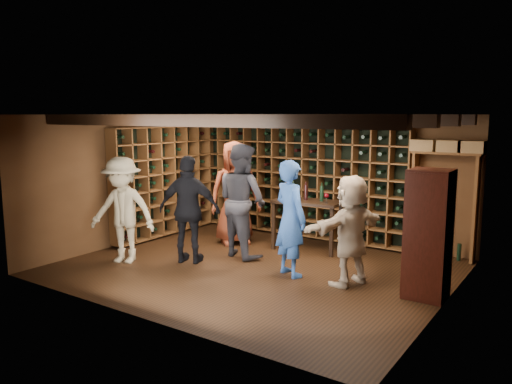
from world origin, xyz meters
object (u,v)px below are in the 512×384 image
Objects in this scene: display_cabinet at (428,237)px; man_blue_shirt at (291,218)px; guest_red_floral at (235,193)px; guest_woman_black at (189,210)px; guest_beige at (351,230)px; man_grey_suit at (242,200)px; guest_khaki at (123,210)px; tasting_table at (307,207)px.

display_cabinet is 2.05m from man_blue_shirt.
guest_woman_black is (0.14, -1.48, -0.09)m from guest_red_floral.
guest_red_floral is 1.22× the size of guest_beige.
guest_beige is at bearing -69.22° from guest_red_floral.
guest_woman_black reaches higher than man_blue_shirt.
guest_beige is (2.21, -0.34, -0.18)m from man_grey_suit.
guest_woman_black is 1.11× the size of guest_beige.
guest_woman_black is (-0.49, -0.84, -0.09)m from man_grey_suit.
man_blue_shirt is 0.99× the size of guest_woman_black.
guest_khaki reaches higher than display_cabinet.
guest_khaki is (-1.45, -1.45, -0.10)m from man_grey_suit.
guest_woman_black is (-3.80, -0.57, 0.06)m from display_cabinet.
tasting_table is (-1.45, 1.35, -0.00)m from guest_beige.
guest_woman_black is 2.23m from tasting_table.
display_cabinet is 0.97× the size of guest_khaki.
display_cabinet is 3.84m from guest_woman_black.
man_grey_suit is 1.54× the size of tasting_table.
guest_woman_black is at bearing -134.85° from guest_red_floral.
man_grey_suit reaches higher than guest_khaki.
tasting_table is (1.39, 0.36, -0.19)m from guest_red_floral.
man_blue_shirt is at bearing -78.01° from tasting_table.
man_blue_shirt is at bearing -174.33° from display_cabinet.
tasting_table is (-2.54, 1.27, -0.04)m from display_cabinet.
man_blue_shirt is 1.01× the size of guest_khaki.
man_grey_suit is 1.00× the size of guest_red_floral.
guest_woman_black is at bearing 75.85° from man_grey_suit.
tasting_table is at bearing -35.61° from guest_red_floral.
man_blue_shirt is 0.96m from guest_beige.
guest_beige is (2.71, 0.49, -0.09)m from guest_woman_black.
guest_beige is (0.95, 0.13, -0.09)m from man_blue_shirt.
display_cabinet is 0.87× the size of man_grey_suit.
guest_woman_black is 1.01× the size of guest_khaki.
guest_woman_black is 2.75m from guest_beige.
guest_woman_black is 1.40× the size of tasting_table.
display_cabinet is at bearing -149.81° from man_blue_shirt.
guest_khaki is at bearing -166.10° from display_cabinet.
guest_woman_black reaches higher than display_cabinet.
guest_beige is at bearing 170.21° from guest_woman_black.
man_grey_suit is (-1.27, 0.47, 0.09)m from man_blue_shirt.
tasting_table is at bearing 28.11° from guest_khaki.
guest_red_floral reaches higher than man_blue_shirt.
display_cabinet is 4.90m from guest_khaki.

